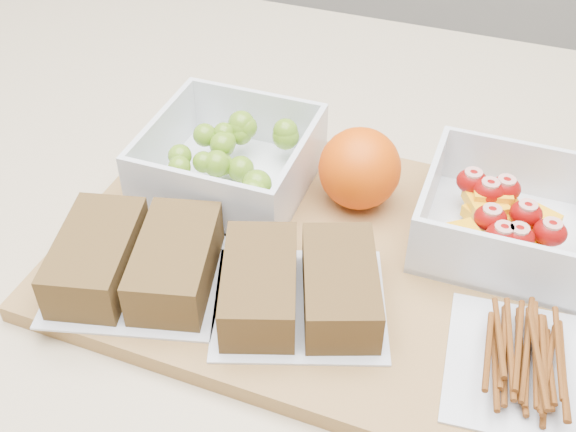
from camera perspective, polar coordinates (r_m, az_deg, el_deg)
name	(u,v)px	position (r m, az deg, el deg)	size (l,w,h in m)	color
cutting_board	(320,257)	(0.61, 2.56, -3.24)	(0.42, 0.30, 0.02)	#9D7441
grape_container	(233,161)	(0.66, -4.39, 4.38)	(0.14, 0.14, 0.06)	silver
fruit_container	(504,219)	(0.62, 16.67, -0.26)	(0.13, 0.13, 0.06)	silver
orange	(360,168)	(0.63, 5.68, 3.76)	(0.07, 0.07, 0.07)	#E64E05
sandwich_bag_left	(136,260)	(0.58, -11.90, -3.43)	(0.16, 0.15, 0.04)	silver
sandwich_bag_center	(300,287)	(0.55, 0.94, -5.61)	(0.16, 0.15, 0.04)	silver
pretzel_bag	(520,356)	(0.54, 17.85, -10.49)	(0.11, 0.13, 0.03)	silver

